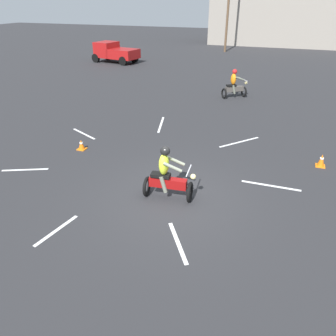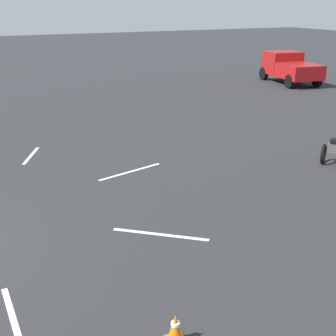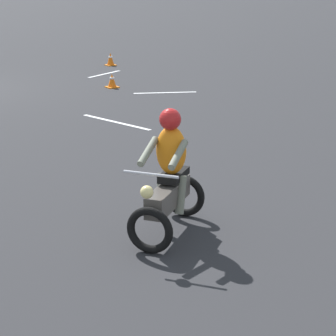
% 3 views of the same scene
% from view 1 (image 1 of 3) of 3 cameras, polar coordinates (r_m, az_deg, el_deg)
% --- Properties ---
extents(ground_plane, '(120.00, 120.00, 0.00)m').
position_cam_1_polar(ground_plane, '(9.74, 0.66, -5.30)').
color(ground_plane, '#28282B').
extents(motorcycle_rider_foreground, '(1.54, 0.78, 1.66)m').
position_cam_1_polar(motorcycle_rider_foreground, '(9.40, -0.21, -1.46)').
color(motorcycle_rider_foreground, black).
rests_on(motorcycle_rider_foreground, ground).
extents(motorcycle_rider_background, '(1.48, 1.32, 1.66)m').
position_cam_1_polar(motorcycle_rider_background, '(20.08, 11.45, 13.91)').
color(motorcycle_rider_background, black).
rests_on(motorcycle_rider_background, ground).
extents(pickup_truck, '(4.40, 2.61, 1.73)m').
position_cam_1_polar(pickup_truck, '(31.77, -9.30, 19.34)').
color(pickup_truck, black).
rests_on(pickup_truck, ground).
extents(traffic_cone_mid_center, '(0.32, 0.32, 0.46)m').
position_cam_1_polar(traffic_cone_mid_center, '(12.64, 25.16, 1.18)').
color(traffic_cone_mid_center, orange).
rests_on(traffic_cone_mid_center, ground).
extents(traffic_cone_mid_left, '(0.32, 0.32, 0.40)m').
position_cam_1_polar(traffic_cone_mid_left, '(13.21, -14.84, 3.93)').
color(traffic_cone_mid_left, orange).
rests_on(traffic_cone_mid_left, ground).
extents(lane_stripe_e, '(1.82, 0.12, 0.01)m').
position_cam_1_polar(lane_stripe_e, '(10.86, 17.46, -2.95)').
color(lane_stripe_e, silver).
rests_on(lane_stripe_e, ground).
extents(lane_stripe_ne, '(1.40, 1.64, 0.01)m').
position_cam_1_polar(lane_stripe_ne, '(13.82, 12.32, 4.44)').
color(lane_stripe_ne, silver).
rests_on(lane_stripe_ne, ground).
extents(lane_stripe_n, '(0.63, 2.06, 0.01)m').
position_cam_1_polar(lane_stripe_n, '(15.47, -1.24, 7.60)').
color(lane_stripe_n, silver).
rests_on(lane_stripe_n, ground).
extents(lane_stripe_nw, '(1.58, 0.83, 0.01)m').
position_cam_1_polar(lane_stripe_nw, '(14.83, -14.44, 5.80)').
color(lane_stripe_nw, silver).
rests_on(lane_stripe_nw, ground).
extents(lane_stripe_sw, '(1.47, 0.75, 0.01)m').
position_cam_1_polar(lane_stripe_sw, '(12.33, -23.62, -0.27)').
color(lane_stripe_sw, silver).
rests_on(lane_stripe_sw, ground).
extents(lane_stripe_s, '(0.35, 1.42, 0.01)m').
position_cam_1_polar(lane_stripe_s, '(8.98, -18.84, -10.22)').
color(lane_stripe_s, silver).
rests_on(lane_stripe_s, ground).
extents(lane_stripe_se, '(0.94, 1.36, 0.01)m').
position_cam_1_polar(lane_stripe_se, '(8.16, 1.71, -12.79)').
color(lane_stripe_se, silver).
rests_on(lane_stripe_se, ground).
extents(building_backdrop, '(22.25, 8.19, 6.21)m').
position_cam_1_polar(building_backdrop, '(46.93, 22.88, 22.97)').
color(building_backdrop, gray).
rests_on(building_backdrop, ground).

